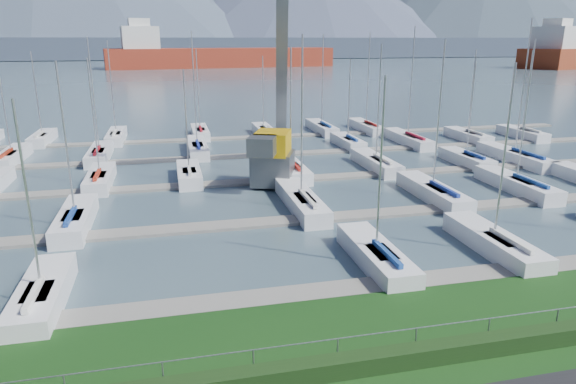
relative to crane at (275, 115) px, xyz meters
name	(u,v)px	position (x,y,z in m)	size (l,w,h in m)	color
water	(178,63)	(-2.14, 234.06, -5.73)	(800.00, 540.00, 0.20)	#465A66
hedge	(368,362)	(-2.14, -26.34, -4.98)	(80.00, 0.70, 0.70)	#193212
fence	(365,335)	(-2.14, -25.94, -4.13)	(0.04, 0.04, 80.00)	gray
foothill	(174,48)	(-2.14, 304.06, 0.67)	(900.00, 80.00, 12.00)	#404B5E
docks	(250,182)	(-2.14, 0.06, -5.55)	(90.00, 41.60, 0.25)	slate
crane	(275,115)	(0.00, 0.00, 0.00)	(5.90, 13.49, 22.35)	#53565A
cargo_ship_mid	(212,58)	(10.92, 183.17, -1.74)	(96.06, 29.18, 21.50)	maroon
sailboat_fleet	(219,110)	(-4.12, 3.71, 0.06)	(73.78, 49.63, 13.68)	#1D4A93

